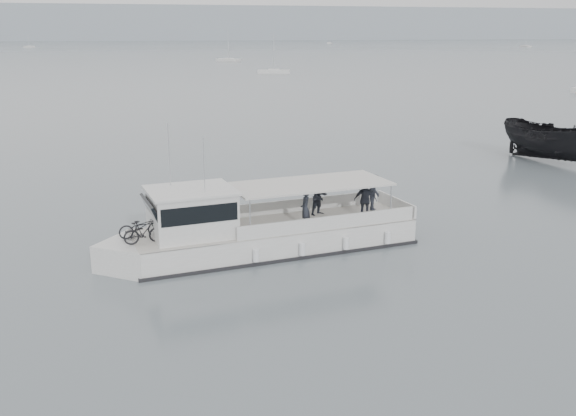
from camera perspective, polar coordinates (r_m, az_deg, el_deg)
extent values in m
plane|color=slate|center=(23.39, -10.97, -4.95)|extent=(1400.00, 1400.00, 0.00)
cube|color=#939EA8|center=(581.95, -15.34, 15.56)|extent=(1400.00, 90.00, 28.00)
cube|color=silver|center=(24.41, -1.14, -2.80)|extent=(10.92, 4.16, 1.15)
cube|color=silver|center=(23.15, -13.56, -4.28)|extent=(2.86, 2.86, 1.15)
cube|color=beige|center=(24.23, -1.14, -1.50)|extent=(10.92, 4.16, 0.05)
cube|color=black|center=(24.52, -1.13, -3.59)|extent=(11.11, 4.29, 0.16)
cube|color=silver|center=(25.95, 1.06, 0.26)|extent=(7.05, 0.98, 0.53)
cube|color=silver|center=(23.56, 3.68, -1.35)|extent=(7.05, 0.98, 0.53)
cube|color=silver|center=(26.43, 9.59, 0.33)|extent=(0.45, 2.83, 0.53)
cube|color=silver|center=(23.10, -8.57, -0.47)|extent=(3.12, 2.73, 1.60)
cube|color=black|center=(22.80, -11.93, -0.50)|extent=(0.77, 2.26, 1.03)
cube|color=black|center=(23.03, -8.59, 0.17)|extent=(2.95, 2.75, 0.62)
cube|color=silver|center=(22.89, -8.65, 1.56)|extent=(3.32, 2.93, 0.09)
cube|color=silver|center=(24.37, 1.96, 2.16)|extent=(6.32, 3.40, 0.07)
cylinder|color=silver|center=(22.44, -3.40, -0.97)|extent=(0.06, 0.06, 1.46)
cylinder|color=silver|center=(24.72, -5.26, 0.54)|extent=(0.06, 0.06, 1.46)
cylinder|color=silver|center=(24.78, 9.12, 0.44)|extent=(0.06, 0.06, 1.46)
cylinder|color=silver|center=(26.86, 6.40, 1.72)|extent=(0.06, 0.06, 1.46)
cylinder|color=silver|center=(23.30, -10.51, 4.63)|extent=(0.03, 0.03, 2.31)
cylinder|color=silver|center=(22.17, -7.48, 3.74)|extent=(0.03, 0.03, 1.95)
cylinder|color=white|center=(22.57, -2.87, -4.24)|extent=(0.24, 0.24, 0.44)
cylinder|color=white|center=(23.18, 1.28, -3.69)|extent=(0.24, 0.24, 0.44)
cylinder|color=white|center=(23.91, 5.19, -3.15)|extent=(0.24, 0.24, 0.44)
cylinder|color=white|center=(24.74, 8.85, -2.63)|extent=(0.24, 0.24, 0.44)
imported|color=black|center=(23.23, -12.99, -1.64)|extent=(1.58, 0.72, 0.80)
imported|color=black|center=(22.55, -12.69, -2.08)|extent=(1.44, 0.57, 0.84)
imported|color=#252932|center=(23.64, 1.55, -0.06)|extent=(0.48, 0.61, 1.49)
imported|color=#252932|center=(25.38, 2.83, 1.02)|extent=(0.89, 0.82, 1.49)
imported|color=#252932|center=(25.02, 6.90, 0.70)|extent=(0.95, 0.69, 1.49)
imported|color=#252932|center=(26.19, 7.66, 1.35)|extent=(1.04, 1.09, 1.49)
imported|color=black|center=(43.97, 22.34, 5.57)|extent=(4.71, 7.51, 2.72)
cube|color=silver|center=(127.32, -1.26, 12.00)|extent=(6.51, 3.46, 0.75)
cube|color=silver|center=(127.30, -1.26, 12.15)|extent=(2.54, 2.22, 0.45)
cylinder|color=silver|center=(127.15, -1.27, 13.67)|extent=(0.08, 0.08, 6.83)
cube|color=silver|center=(350.62, -22.02, 13.14)|extent=(5.27, 4.36, 0.75)
cube|color=silver|center=(350.62, -22.03, 13.19)|extent=(2.34, 2.25, 0.45)
cylinder|color=silver|center=(350.57, -22.08, 13.66)|extent=(0.08, 0.08, 5.77)
cube|color=silver|center=(179.21, -5.31, 12.95)|extent=(6.44, 5.96, 0.75)
cube|color=silver|center=(179.20, -5.31, 13.06)|extent=(2.98, 2.93, 0.45)
cylinder|color=silver|center=(179.08, -5.34, 14.22)|extent=(0.08, 0.08, 7.33)
cube|color=silver|center=(420.84, 3.71, 14.41)|extent=(4.72, 5.48, 0.75)
cube|color=silver|center=(420.84, 3.71, 14.46)|extent=(2.40, 2.47, 0.45)
cube|color=silver|center=(358.10, 20.37, 13.33)|extent=(3.01, 7.79, 0.75)
cube|color=silver|center=(358.09, 20.38, 13.38)|extent=(2.33, 2.82, 0.45)
cylinder|color=silver|center=(358.03, 20.44, 14.04)|extent=(0.08, 0.08, 8.38)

